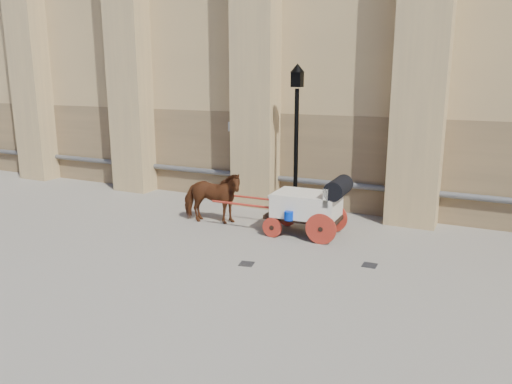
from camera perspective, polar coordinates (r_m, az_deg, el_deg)
The scene contains 6 objects.
ground at distance 13.09m, azimuth -3.03°, elevation -5.53°, with size 90.00×90.00×0.00m, color slate.
horse at distance 14.41m, azimuth -5.08°, elevation -0.61°, with size 0.83×1.82×1.54m, color #582A12.
carriage at distance 13.28m, azimuth 6.31°, elevation -1.35°, with size 3.76×1.36×1.63m.
street_lamp at distance 14.92m, azimuth 4.62°, elevation 6.33°, with size 0.42×0.42×4.53m.
drain_grate_near at distance 11.50m, azimuth -1.08°, elevation -8.21°, with size 0.32×0.32×0.01m, color black.
drain_grate_far at distance 11.71m, azimuth 12.86°, elevation -8.15°, with size 0.32×0.32×0.01m, color black.
Camera 1 is at (6.04, -10.82, 4.23)m, focal length 35.00 mm.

